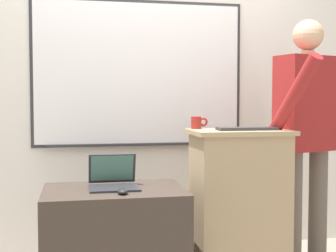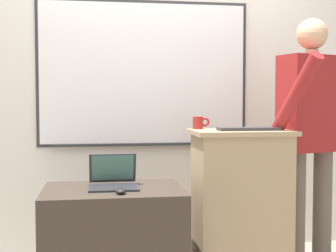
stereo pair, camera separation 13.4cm
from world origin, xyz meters
name	(u,v)px [view 1 (the left image)]	position (x,y,z in m)	size (l,w,h in m)	color
back_wall	(149,80)	(0.00, 1.29, 1.38)	(6.40, 0.17, 2.77)	silver
lectern_podium	(239,206)	(0.47, 0.43, 0.52)	(0.65, 0.43, 1.03)	tan
side_desk	(114,244)	(-0.37, 0.33, 0.34)	(0.85, 0.59, 0.68)	#382D26
person_presenter	(307,127)	(0.99, 0.50, 1.04)	(0.62, 0.66, 1.78)	brown
laptop	(113,178)	(-0.37, 0.39, 0.74)	(0.30, 0.31, 0.20)	#28282D
wireless_keyboard	(247,129)	(0.50, 0.38, 1.04)	(0.39, 0.12, 0.02)	#2D2D30
computer_mouse_by_laptop	(122,191)	(-0.34, 0.16, 0.70)	(0.06, 0.10, 0.03)	black
coffee_mug	(197,123)	(0.22, 0.58, 1.07)	(0.12, 0.07, 0.08)	maroon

